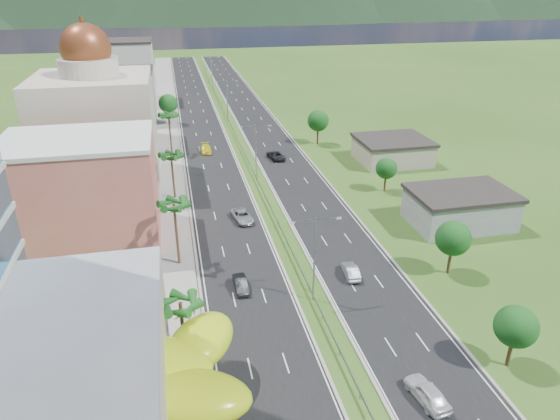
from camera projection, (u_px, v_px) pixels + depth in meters
ground at (339, 355)px, 51.48m from camera, size 500.00×500.00×0.00m
road_left at (202, 128)px, 129.73m from camera, size 11.00×260.00×0.04m
road_right at (258, 124)px, 132.63m from camera, size 11.00×260.00×0.04m
sidewalk_left at (164, 130)px, 127.88m from camera, size 7.00×260.00×0.12m
median_guardrail at (240, 144)px, 114.98m from camera, size 0.10×216.06×0.76m
streetlight_median_b at (315, 251)px, 57.49m from camera, size 6.04×0.25×11.00m
streetlight_median_c at (256, 147)px, 92.92m from camera, size 6.04×0.25×11.00m
streetlight_median_d at (227, 96)px, 132.77m from camera, size 6.04×0.25×11.00m
streetlight_median_e at (212, 69)px, 172.63m from camera, size 6.04×0.25×11.00m
lime_canopy at (131, 375)px, 41.96m from camera, size 18.00×15.00×7.40m
pink_shophouse at (84, 193)px, 71.24m from camera, size 20.00×15.00×15.00m
domed_building at (98, 124)px, 89.99m from camera, size 20.00×20.00×28.70m
midrise_grey at (117, 110)px, 113.74m from camera, size 16.00×15.00×16.00m
midrise_beige at (124, 96)px, 133.86m from camera, size 16.00×15.00×13.00m
midrise_white at (128, 73)px, 153.17m from camera, size 16.00×15.00×18.00m
shed_near at (460, 209)px, 77.98m from camera, size 15.00×10.00×5.00m
shed_far at (392, 151)px, 105.07m from camera, size 14.00×12.00×4.40m
palm_tree_b at (181, 306)px, 47.28m from camera, size 3.60×3.60×8.10m
palm_tree_c at (174, 207)px, 64.38m from camera, size 3.60×3.60×9.60m
palm_tree_d at (171, 157)px, 85.16m from camera, size 3.60×3.60×8.60m
palm_tree_e at (169, 117)px, 106.97m from camera, size 3.60×3.60×9.40m
leafy_tree_lfar at (168, 104)px, 130.27m from camera, size 4.90×4.90×8.05m
leafy_tree_ra at (516, 327)px, 48.13m from camera, size 4.20×4.20×6.90m
leafy_tree_rb at (453, 238)px, 63.60m from camera, size 4.55×4.55×7.47m
leafy_tree_rc at (386, 168)px, 89.32m from camera, size 3.85×3.85×6.33m
leafy_tree_rd at (318, 121)px, 114.60m from camera, size 4.90×4.90×8.05m
mountain_ridge at (246, 20)px, 461.63m from camera, size 860.00×140.00×90.00m
car_dark_left at (241, 284)px, 62.01m from camera, size 1.62×4.44×1.45m
car_silver_mid_left at (242, 216)px, 79.61m from camera, size 3.48×5.91×1.54m
car_yellow_far_left at (206, 149)px, 111.12m from camera, size 2.19×5.37×1.56m
car_white_near_right at (427, 393)px, 45.57m from camera, size 2.89×5.49×1.78m
car_silver_right at (351, 271)px, 64.79m from camera, size 2.07×4.77×1.53m
car_dark_far_right at (276, 155)px, 106.99m from camera, size 3.60×6.16×1.61m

